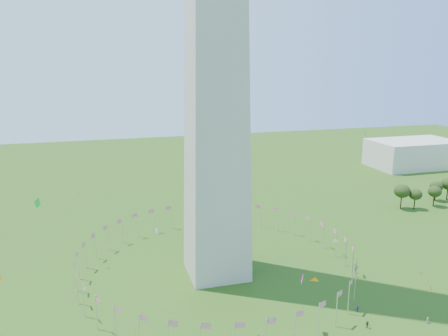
# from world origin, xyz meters

# --- Properties ---
(flag_ring) EXTENTS (80.24, 80.24, 9.00)m
(flag_ring) POSITION_xyz_m (-0.00, 50.00, 4.50)
(flag_ring) COLOR silver
(flag_ring) RESTS_ON ground
(gov_building_east_a) EXTENTS (50.00, 30.00, 16.00)m
(gov_building_east_a) POSITION_xyz_m (150.00, 150.00, 8.00)
(gov_building_east_a) COLOR beige
(gov_building_east_a) RESTS_ON ground
(kites_aloft) EXTENTS (118.21, 89.03, 37.88)m
(kites_aloft) POSITION_xyz_m (3.90, 21.38, 20.30)
(kites_aloft) COLOR orange
(kites_aloft) RESTS_ON ground
(tree_line_east) EXTENTS (53.30, 15.05, 10.66)m
(tree_line_east) POSITION_xyz_m (112.12, 85.48, 4.72)
(tree_line_east) COLOR #2D4316
(tree_line_east) RESTS_ON ground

